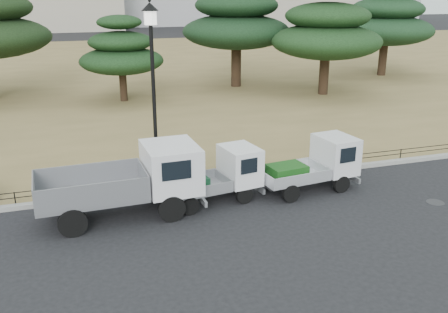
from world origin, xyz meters
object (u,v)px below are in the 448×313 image
object	(u,v)px
truck_large	(130,179)
street_lamp	(152,66)
truck_kei_rear	(315,165)
truck_kei_front	(218,176)

from	to	relation	value
truck_large	street_lamp	bearing A→B (deg)	55.06
truck_large	street_lamp	size ratio (longest dim) A/B	0.80
truck_large	truck_kei_rear	xyz separation A→B (m)	(6.56, 0.15, -0.29)
truck_kei_front	truck_kei_rear	world-z (taller)	truck_kei_rear
truck_large	truck_kei_rear	distance (m)	6.57
truck_kei_rear	truck_kei_front	bearing A→B (deg)	171.68
truck_kei_rear	truck_large	bearing A→B (deg)	174.52
truck_kei_front	street_lamp	world-z (taller)	street_lamp
truck_kei_rear	street_lamp	xyz separation A→B (m)	(-5.36, 1.70, 3.50)
street_lamp	truck_kei_rear	bearing A→B (deg)	-17.64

